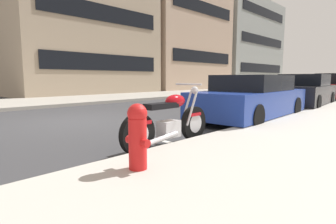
{
  "coord_description": "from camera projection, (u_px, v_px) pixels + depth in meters",
  "views": [
    {
      "loc": [
        -3.67,
        -7.18,
        1.23
      ],
      "look_at": [
        -0.34,
        -3.98,
        0.65
      ],
      "focal_mm": 28.7,
      "sensor_mm": 36.0,
      "label": 1
    }
  ],
  "objects": [
    {
      "name": "ground_plane",
      "position": [
        77.0,
        121.0,
        7.71
      ],
      "size": [
        260.0,
        260.0,
        0.0
      ],
      "primitive_type": "plane",
      "color": "#333335"
    },
    {
      "name": "sidewalk_far_curb",
      "position": [
        181.0,
        93.0,
        20.76
      ],
      "size": [
        120.0,
        5.0,
        0.14
      ],
      "primitive_type": "cube",
      "color": "gray",
      "rests_on": "ground"
    },
    {
      "name": "parking_stall_stripe",
      "position": [
        159.0,
        140.0,
        5.37
      ],
      "size": [
        0.12,
        2.2,
        0.01
      ],
      "primitive_type": "cube",
      "color": "silver",
      "rests_on": "ground"
    },
    {
      "name": "parked_motorcycle",
      "position": [
        170.0,
        122.0,
        4.84
      ],
      "size": [
        2.14,
        0.62,
        1.14
      ],
      "rotation": [
        0.0,
        0.0,
        0.01
      ],
      "color": "black",
      "rests_on": "ground"
    },
    {
      "name": "parked_car_near_corner",
      "position": [
        252.0,
        98.0,
        8.06
      ],
      "size": [
        4.62,
        1.98,
        1.32
      ],
      "rotation": [
        0.0,
        0.0,
        0.04
      ],
      "color": "navy",
      "rests_on": "ground"
    },
    {
      "name": "parked_car_across_street",
      "position": [
        304.0,
        91.0,
        11.65
      ],
      "size": [
        4.49,
        2.09,
        1.4
      ],
      "rotation": [
        0.0,
        0.0,
        0.07
      ],
      "color": "black",
      "rests_on": "ground"
    },
    {
      "name": "parked_car_second_in_row",
      "position": [
        334.0,
        88.0,
        15.92
      ],
      "size": [
        4.52,
        1.97,
        1.46
      ],
      "rotation": [
        0.0,
        0.0,
        -0.03
      ],
      "color": "#AD1919",
      "rests_on": "ground"
    },
    {
      "name": "crossing_truck",
      "position": [
        333.0,
        80.0,
        34.95
      ],
      "size": [
        2.47,
        5.52,
        1.86
      ],
      "rotation": [
        0.0,
        0.0,
        1.48
      ],
      "color": "#B7B7BC",
      "rests_on": "ground"
    },
    {
      "name": "car_opposite_curb",
      "position": [
        244.0,
        86.0,
        21.52
      ],
      "size": [
        4.75,
        2.03,
        1.32
      ],
      "rotation": [
        0.0,
        0.0,
        3.1
      ],
      "color": "#236638",
      "rests_on": "ground"
    },
    {
      "name": "fire_hydrant",
      "position": [
        138.0,
        135.0,
        3.21
      ],
      "size": [
        0.24,
        0.36,
        0.8
      ],
      "color": "red",
      "rests_on": "sidewalk_near_curb"
    },
    {
      "name": "townhouse_mid_block",
      "position": [
        68.0,
        28.0,
        21.63
      ],
      "size": [
        10.56,
        10.68,
        10.47
      ],
      "color": "tan",
      "rests_on": "ground"
    },
    {
      "name": "townhouse_corner_block",
      "position": [
        165.0,
        21.0,
        29.4
      ],
      "size": [
        10.59,
        10.83,
        14.89
      ],
      "color": "tan",
      "rests_on": "ground"
    },
    {
      "name": "townhouse_behind_pole",
      "position": [
        226.0,
        47.0,
        39.17
      ],
      "size": [
        13.76,
        11.5,
        11.53
      ],
      "color": "#939993",
      "rests_on": "ground"
    }
  ]
}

